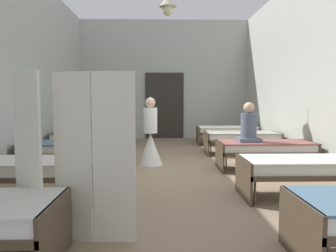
# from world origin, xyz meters

# --- Properties ---
(ground_plane) EXTENTS (6.66, 11.24, 0.10)m
(ground_plane) POSITION_xyz_m (0.00, 0.00, -0.05)
(ground_plane) COLOR #8C755B
(room_shell) EXTENTS (6.46, 10.84, 4.31)m
(room_shell) POSITION_xyz_m (-0.00, 1.29, 2.15)
(room_shell) COLOR #B2B7AD
(room_shell) RESTS_ON ground
(bed_left_row_1) EXTENTS (1.90, 0.84, 0.57)m
(bed_left_row_1) POSITION_xyz_m (-1.98, -1.85, 0.44)
(bed_left_row_1) COLOR #473828
(bed_left_row_1) RESTS_ON ground
(bed_right_row_1) EXTENTS (1.90, 0.84, 0.57)m
(bed_right_row_1) POSITION_xyz_m (1.98, -1.85, 0.44)
(bed_right_row_1) COLOR #473828
(bed_right_row_1) RESTS_ON ground
(bed_left_row_2) EXTENTS (1.90, 0.84, 0.57)m
(bed_left_row_2) POSITION_xyz_m (-1.98, 0.00, 0.44)
(bed_left_row_2) COLOR #473828
(bed_left_row_2) RESTS_ON ground
(bed_right_row_2) EXTENTS (1.90, 0.84, 0.57)m
(bed_right_row_2) POSITION_xyz_m (1.98, 0.00, 0.44)
(bed_right_row_2) COLOR #473828
(bed_right_row_2) RESTS_ON ground
(bed_left_row_3) EXTENTS (1.90, 0.84, 0.57)m
(bed_left_row_3) POSITION_xyz_m (-1.98, 1.85, 0.44)
(bed_left_row_3) COLOR #473828
(bed_left_row_3) RESTS_ON ground
(bed_right_row_3) EXTENTS (1.90, 0.84, 0.57)m
(bed_right_row_3) POSITION_xyz_m (1.98, 1.85, 0.44)
(bed_right_row_3) COLOR #473828
(bed_right_row_3) RESTS_ON ground
(bed_left_row_4) EXTENTS (1.90, 0.84, 0.57)m
(bed_left_row_4) POSITION_xyz_m (-1.98, 3.70, 0.44)
(bed_left_row_4) COLOR #473828
(bed_left_row_4) RESTS_ON ground
(bed_right_row_4) EXTENTS (1.90, 0.84, 0.57)m
(bed_right_row_4) POSITION_xyz_m (1.98, 3.70, 0.44)
(bed_right_row_4) COLOR #473828
(bed_right_row_4) RESTS_ON ground
(nurse_near_aisle) EXTENTS (0.52, 0.52, 1.49)m
(nurse_near_aisle) POSITION_xyz_m (-0.37, 0.53, 0.53)
(nurse_near_aisle) COLOR white
(nurse_near_aisle) RESTS_ON ground
(patient_seated_primary) EXTENTS (0.44, 0.44, 0.80)m
(patient_seated_primary) POSITION_xyz_m (-1.63, 1.75, 0.87)
(patient_seated_primary) COLOR gray
(patient_seated_primary) RESTS_ON bed_left_row_3
(patient_seated_secondary) EXTENTS (0.44, 0.44, 0.80)m
(patient_seated_secondary) POSITION_xyz_m (1.63, -0.01, 0.87)
(patient_seated_secondary) COLOR #515B70
(patient_seated_secondary) RESTS_ON bed_right_row_2
(privacy_screen) EXTENTS (1.23, 0.28, 1.70)m
(privacy_screen) POSITION_xyz_m (-1.03, -3.23, 0.85)
(privacy_screen) COLOR silver
(privacy_screen) RESTS_ON ground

